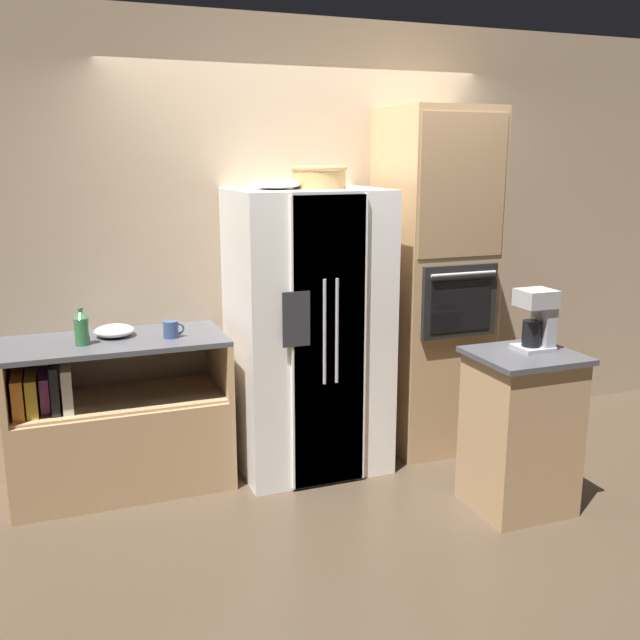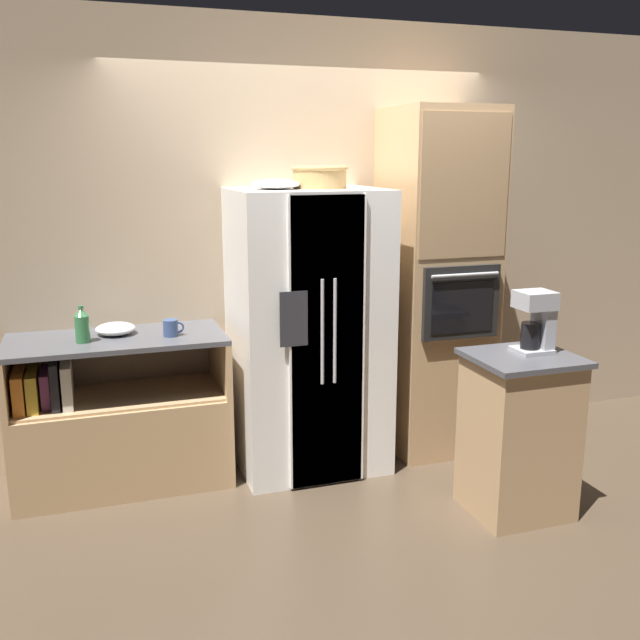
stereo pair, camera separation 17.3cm
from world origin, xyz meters
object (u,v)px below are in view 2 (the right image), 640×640
(refrigerator, at_px, (308,331))
(mixing_bowl, at_px, (115,329))
(fruit_bowl, at_px, (276,184))
(mug, at_px, (171,328))
(wicker_basket, at_px, (320,176))
(bottle_tall, at_px, (82,325))
(wall_oven, at_px, (436,283))
(coffee_maker, at_px, (537,319))

(refrigerator, bearing_deg, mixing_bowl, 172.69)
(fruit_bowl, height_order, mug, fruit_bowl)
(refrigerator, height_order, wicker_basket, wicker_basket)
(fruit_bowl, bearing_deg, mug, 177.05)
(wicker_basket, height_order, bottle_tall, wicker_basket)
(mixing_bowl, bearing_deg, bottle_tall, -144.34)
(refrigerator, relative_size, mug, 14.27)
(fruit_bowl, relative_size, mug, 2.32)
(fruit_bowl, bearing_deg, bottle_tall, 177.63)
(mug, bearing_deg, wall_oven, 1.26)
(bottle_tall, relative_size, coffee_maker, 0.63)
(refrigerator, bearing_deg, coffee_maker, -43.47)
(wall_oven, relative_size, coffee_maker, 6.65)
(wicker_basket, bearing_deg, wall_oven, 2.92)
(fruit_bowl, bearing_deg, coffee_maker, -37.21)
(bottle_tall, bearing_deg, refrigerator, -0.67)
(wall_oven, xyz_separation_m, wicker_basket, (-0.82, -0.04, 0.70))
(refrigerator, height_order, fruit_bowl, fruit_bowl)
(refrigerator, xyz_separation_m, wall_oven, (0.90, 0.04, 0.25))
(wicker_basket, xyz_separation_m, coffee_maker, (0.92, -0.94, -0.74))
(fruit_bowl, bearing_deg, mixing_bowl, 169.29)
(bottle_tall, bearing_deg, mixing_bowl, 35.66)
(coffee_maker, bearing_deg, wicker_basket, 134.38)
(wall_oven, distance_m, fruit_bowl, 1.29)
(wall_oven, distance_m, mug, 1.75)
(mug, height_order, coffee_maker, coffee_maker)
(refrigerator, height_order, mug, refrigerator)
(coffee_maker, bearing_deg, mug, 152.77)
(mug, bearing_deg, wicker_basket, -0.24)
(wall_oven, height_order, mixing_bowl, wall_oven)
(wall_oven, xyz_separation_m, bottle_tall, (-2.23, -0.02, -0.11))
(wicker_basket, distance_m, fruit_bowl, 0.29)
(mug, relative_size, coffee_maker, 0.36)
(wall_oven, bearing_deg, bottle_tall, -179.38)
(refrigerator, distance_m, wall_oven, 0.93)
(mixing_bowl, bearing_deg, fruit_bowl, -10.71)
(bottle_tall, xyz_separation_m, mug, (0.49, -0.01, -0.05))
(wicker_basket, distance_m, mug, 1.26)
(refrigerator, relative_size, fruit_bowl, 6.15)
(mug, bearing_deg, bottle_tall, 178.38)
(mixing_bowl, bearing_deg, mug, -25.32)
(bottle_tall, xyz_separation_m, coffee_maker, (2.33, -0.96, 0.08))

